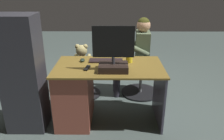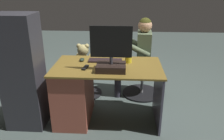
{
  "view_description": "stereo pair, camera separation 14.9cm",
  "coord_description": "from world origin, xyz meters",
  "views": [
    {
      "loc": [
        -0.06,
        2.96,
        1.71
      ],
      "look_at": [
        -0.04,
        0.07,
        0.55
      ],
      "focal_mm": 36.43,
      "sensor_mm": 36.0,
      "label": 1
    },
    {
      "loc": [
        -0.21,
        2.95,
        1.71
      ],
      "look_at": [
        -0.04,
        0.07,
        0.55
      ],
      "focal_mm": 36.43,
      "sensor_mm": 36.0,
      "label": 2
    }
  ],
  "objects": [
    {
      "name": "office_chair_teddy",
      "position": [
        0.42,
        -0.27,
        0.26
      ],
      "size": [
        0.53,
        0.53,
        0.45
      ],
      "color": "black",
      "rests_on": "ground_plane"
    },
    {
      "name": "cup",
      "position": [
        -0.25,
        0.28,
        0.79
      ],
      "size": [
        0.08,
        0.08,
        0.09
      ],
      "primitive_type": "cylinder",
      "color": "yellow",
      "rests_on": "desk"
    },
    {
      "name": "desk",
      "position": [
        0.34,
        0.41,
        0.39
      ],
      "size": [
        1.3,
        0.74,
        0.74
      ],
      "color": "brown",
      "rests_on": "ground_plane"
    },
    {
      "name": "keyboard",
      "position": [
        0.04,
        0.25,
        0.75
      ],
      "size": [
        0.42,
        0.14,
        0.02
      ],
      "primitive_type": "cube",
      "color": "black",
      "rests_on": "desk"
    },
    {
      "name": "person",
      "position": [
        -0.4,
        -0.32,
        0.71
      ],
      "size": [
        0.55,
        0.5,
        1.21
      ],
      "color": "#586649",
      "rests_on": "ground_plane"
    },
    {
      "name": "ground_plane",
      "position": [
        0.0,
        0.0,
        0.0
      ],
      "size": [
        10.0,
        10.0,
        0.0
      ],
      "primitive_type": "plane",
      "color": "#45514E"
    },
    {
      "name": "computer_mouse",
      "position": [
        0.34,
        0.25,
        0.76
      ],
      "size": [
        0.06,
        0.1,
        0.04
      ],
      "primitive_type": "ellipsoid",
      "color": "black",
      "rests_on": "desk"
    },
    {
      "name": "tv_remote",
      "position": [
        0.25,
        0.5,
        0.75
      ],
      "size": [
        0.07,
        0.16,
        0.02
      ],
      "primitive_type": "cube",
      "rotation": [
        0.0,
        0.0,
        -0.17
      ],
      "color": "black",
      "rests_on": "desk"
    },
    {
      "name": "equipment_rack",
      "position": [
        0.98,
        0.57,
        0.69
      ],
      "size": [
        0.44,
        0.36,
        1.38
      ],
      "primitive_type": "cube",
      "color": "#2E2D33",
      "rests_on": "ground_plane"
    },
    {
      "name": "teddy_bear",
      "position": [
        0.42,
        -0.28,
        0.62
      ],
      "size": [
        0.26,
        0.26,
        0.38
      ],
      "color": "tan",
      "rests_on": "office_chair_teddy"
    },
    {
      "name": "visitor_chair",
      "position": [
        -0.49,
        -0.32,
        0.25
      ],
      "size": [
        0.6,
        0.6,
        0.45
      ],
      "color": "black",
      "rests_on": "ground_plane"
    },
    {
      "name": "monitor",
      "position": [
        -0.05,
        0.55,
        0.9
      ],
      "size": [
        0.46,
        0.25,
        0.51
      ],
      "color": "black",
      "rests_on": "desk"
    }
  ]
}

